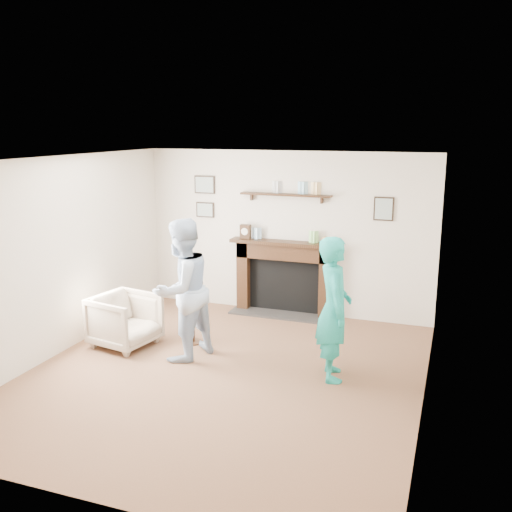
# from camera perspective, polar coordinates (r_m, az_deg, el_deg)

# --- Properties ---
(ground) EXTENTS (5.00, 5.00, 0.00)m
(ground) POSITION_cam_1_polar(r_m,az_deg,el_deg) (6.86, -3.21, -11.74)
(ground) COLOR brown
(ground) RESTS_ON ground
(room_shell) EXTENTS (4.54, 5.02, 2.52)m
(room_shell) POSITION_cam_1_polar(r_m,az_deg,el_deg) (6.99, -1.19, 2.72)
(room_shell) COLOR beige
(room_shell) RESTS_ON ground
(armchair) EXTENTS (0.89, 0.87, 0.70)m
(armchair) POSITION_cam_1_polar(r_m,az_deg,el_deg) (7.89, -12.84, -8.68)
(armchair) COLOR tan
(armchair) RESTS_ON ground
(man) EXTENTS (0.91, 1.03, 1.77)m
(man) POSITION_cam_1_polar(r_m,az_deg,el_deg) (7.38, -7.22, -9.99)
(man) COLOR silver
(man) RESTS_ON ground
(woman) EXTENTS (0.57, 0.70, 1.67)m
(woman) POSITION_cam_1_polar(r_m,az_deg,el_deg) (6.85, 7.58, -11.86)
(woman) COLOR teal
(woman) RESTS_ON ground
(pedestal_table) EXTENTS (0.30, 0.30, 0.97)m
(pedestal_table) POSITION_cam_1_polar(r_m,az_deg,el_deg) (7.63, -6.41, -4.40)
(pedestal_table) COLOR black
(pedestal_table) RESTS_ON ground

